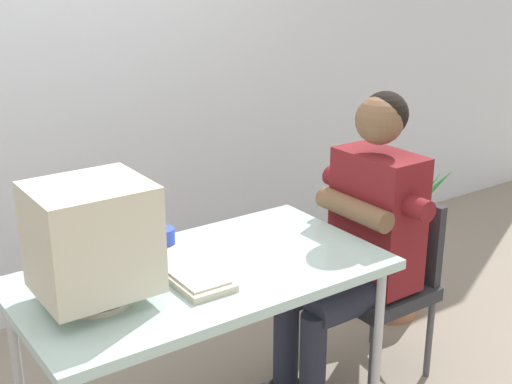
# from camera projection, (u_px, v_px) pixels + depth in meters

# --- Properties ---
(wall_back) EXTENTS (8.00, 0.10, 3.00)m
(wall_back) POSITION_uv_depth(u_px,v_px,m) (107.00, 22.00, 3.51)
(wall_back) COLOR silver
(wall_back) RESTS_ON ground_plane
(desk) EXTENTS (1.34, 0.73, 0.75)m
(desk) POSITION_uv_depth(u_px,v_px,m) (202.00, 283.00, 2.53)
(desk) COLOR #B7B7BC
(desk) RESTS_ON ground_plane
(crt_monitor) EXTENTS (0.38, 0.32, 0.41)m
(crt_monitor) POSITION_uv_depth(u_px,v_px,m) (93.00, 239.00, 2.21)
(crt_monitor) COLOR beige
(crt_monitor) RESTS_ON desk
(keyboard) EXTENTS (0.18, 0.47, 0.03)m
(keyboard) POSITION_uv_depth(u_px,v_px,m) (183.00, 269.00, 2.48)
(keyboard) COLOR beige
(keyboard) RESTS_ON desk
(office_chair) EXTENTS (0.41, 0.41, 0.82)m
(office_chair) POSITION_uv_depth(u_px,v_px,m) (386.00, 275.00, 3.11)
(office_chair) COLOR #4C4C51
(office_chair) RESTS_ON ground_plane
(person_seated) EXTENTS (0.70, 0.58, 1.31)m
(person_seated) POSITION_uv_depth(u_px,v_px,m) (360.00, 235.00, 2.93)
(person_seated) COLOR maroon
(person_seated) RESTS_ON ground_plane
(potted_plant) EXTENTS (0.69, 0.63, 0.85)m
(potted_plant) POSITION_uv_depth(u_px,v_px,m) (391.00, 251.00, 3.64)
(potted_plant) COLOR #9E6647
(potted_plant) RESTS_ON ground_plane
(desk_mug) EXTENTS (0.08, 0.10, 0.09)m
(desk_mug) POSITION_uv_depth(u_px,v_px,m) (164.00, 240.00, 2.65)
(desk_mug) COLOR blue
(desk_mug) RESTS_ON desk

